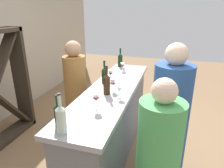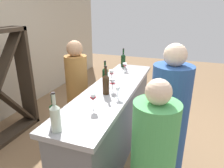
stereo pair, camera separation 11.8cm
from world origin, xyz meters
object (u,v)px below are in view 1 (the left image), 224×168
Objects in this scene: wine_bottle_second_right_dark_green at (104,75)px; wine_glass_far_center at (111,73)px; wine_glass_near_right at (96,98)px; wine_glass_far_left at (122,65)px; wine_bottle_center_amber_brown at (107,84)px; person_left_guest at (157,164)px; wine_bottle_leftmost_clear_pale at (61,118)px; wine_bottle_rightmost_dark_green at (120,60)px; person_right_guest at (76,96)px; wine_bottle_second_left_dark_green at (59,114)px; wine_glass_near_left at (119,90)px; person_center_guest at (169,122)px; wine_glass_near_center at (113,83)px.

wine_bottle_second_right_dark_green is 2.10× the size of wine_glass_far_center.
wine_glass_near_right is 1.29× the size of wine_glass_far_left.
wine_bottle_center_amber_brown is 2.55× the size of wine_glass_far_left.
wine_glass_far_center is 1.37m from person_left_guest.
wine_bottle_leftmost_clear_pale is 2.03m from wine_bottle_rightmost_dark_green.
wine_glass_near_right is 0.12× the size of person_left_guest.
wine_glass_near_right is at bearing -176.57° from wine_glass_far_left.
wine_bottle_rightmost_dark_green is 0.21× the size of person_right_guest.
wine_glass_far_center is at bearing 174.84° from wine_glass_far_left.
wine_bottle_leftmost_clear_pale is 1.08× the size of wine_bottle_rightmost_dark_green.
wine_bottle_center_amber_brown is 1.10× the size of wine_bottle_second_right_dark_green.
wine_glass_near_right reaches higher than wine_glass_far_left.
wine_bottle_leftmost_clear_pale is at bearing -68.91° from person_right_guest.
wine_bottle_rightmost_dark_green is at bearing 6.48° from wine_glass_near_right.
wine_glass_near_left is at bearing -25.17° from wine_bottle_second_left_dark_green.
wine_glass_near_right is (-0.72, -0.16, 0.00)m from wine_bottle_second_right_dark_green.
wine_bottle_leftmost_clear_pale is at bearing 178.96° from wine_glass_far_left.
wine_glass_far_center is (1.22, -0.06, -0.00)m from wine_bottle_second_left_dark_green.
wine_bottle_leftmost_clear_pale reaches higher than wine_glass_far_left.
wine_bottle_center_amber_brown is at bearing -33.80° from person_right_guest.
person_right_guest is (1.22, 0.50, -0.39)m from wine_bottle_leftmost_clear_pale.
wine_glass_near_left is at bearing -167.73° from wine_glass_far_left.
wine_glass_near_left is 0.59m from wine_glass_far_center.
wine_glass_far_left is at bearing -46.04° from person_center_guest.
wine_glass_near_center reaches higher than wine_glass_far_center.
wine_bottle_rightmost_dark_green reaches higher than wine_glass_far_center.
wine_bottle_second_left_dark_green is 0.77m from wine_glass_near_left.
wine_glass_far_center reaches higher than wine_glass_near_left.
wine_bottle_center_amber_brown is at bearing -156.34° from wine_bottle_second_right_dark_green.
wine_glass_near_center is (-1.09, -0.20, -0.01)m from wine_bottle_rightmost_dark_green.
wine_glass_near_right is at bearing -167.35° from wine_bottle_second_right_dark_green.
person_center_guest is at bearing -140.95° from wine_glass_far_left.
wine_glass_near_right is at bearing -27.48° from wine_bottle_second_left_dark_green.
wine_bottle_second_right_dark_green is 1.98× the size of wine_glass_near_center.
wine_bottle_second_left_dark_green is 0.41m from wine_glass_near_right.
wine_bottle_center_amber_brown is 0.39m from wine_glass_near_right.
wine_glass_near_left is at bearing 10.22° from person_center_guest.
wine_glass_far_left is (1.70, -0.11, -0.01)m from wine_bottle_second_left_dark_green.
wine_bottle_second_left_dark_green is 0.17× the size of person_center_guest.
wine_bottle_second_left_dark_green is 0.94m from person_left_guest.
person_left_guest reaches higher than wine_glass_far_left.
wine_bottle_second_left_dark_green is 0.19× the size of person_right_guest.
wine_glass_far_left is 0.48m from wine_glass_far_center.
wine_glass_far_center is 1.00m from person_center_guest.
wine_bottle_second_left_dark_green is 1.92× the size of wine_glass_far_center.
person_left_guest is (-0.92, -0.79, -0.44)m from wine_bottle_second_right_dark_green.
wine_glass_far_left is at bearing -3.64° from wine_bottle_second_left_dark_green.
wine_bottle_second_left_dark_green reaches higher than wine_glass_far_left.
person_left_guest is at bearing -138.83° from wine_glass_near_center.
wine_glass_near_right is 0.11× the size of person_right_guest.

